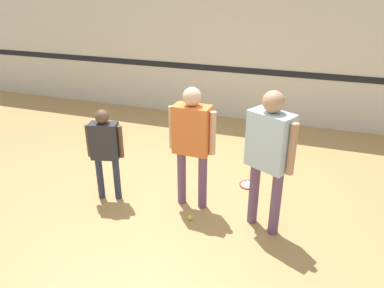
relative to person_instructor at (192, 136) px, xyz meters
name	(u,v)px	position (x,y,z in m)	size (l,w,h in m)	color
ground_plane	(184,202)	(-0.12, 0.01, -0.98)	(16.00, 16.00, 0.00)	tan
wall_back	(243,41)	(-0.12, 3.41, 0.61)	(16.00, 0.07, 3.20)	silver
person_instructor	(192,136)	(0.00, 0.00, 0.00)	(0.60, 0.27, 1.59)	#6B4C70
person_student_left	(105,145)	(-1.10, -0.20, -0.20)	(0.46, 0.27, 1.26)	#2D334C
person_student_right	(269,148)	(0.95, -0.18, 0.06)	(0.58, 0.45, 1.69)	#6B4C70
racket_spare_on_floor	(249,186)	(0.62, 0.70, -0.97)	(0.35, 0.51, 0.03)	red
tennis_ball_near_instructor	(190,218)	(0.09, -0.33, -0.95)	(0.07, 0.07, 0.07)	#CCE038
tennis_ball_by_spare_racket	(252,189)	(0.68, 0.59, -0.95)	(0.07, 0.07, 0.07)	#CCE038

